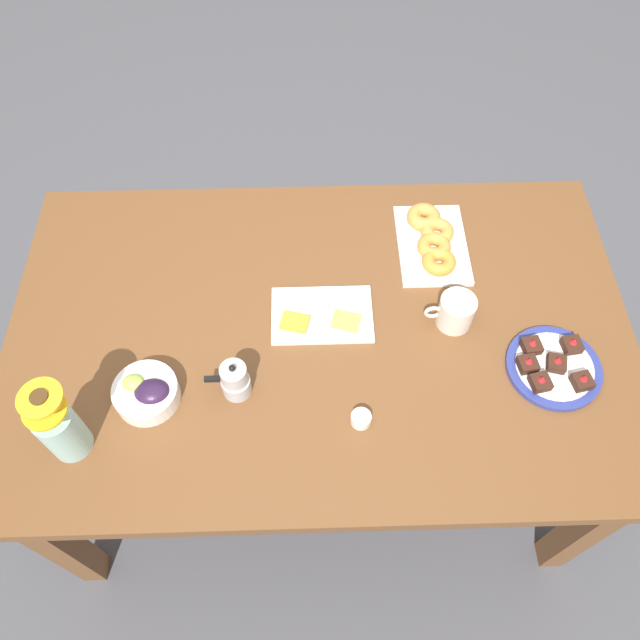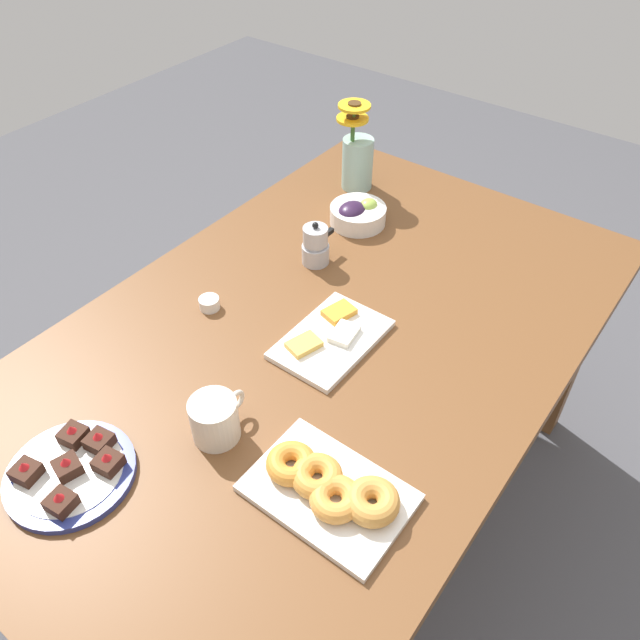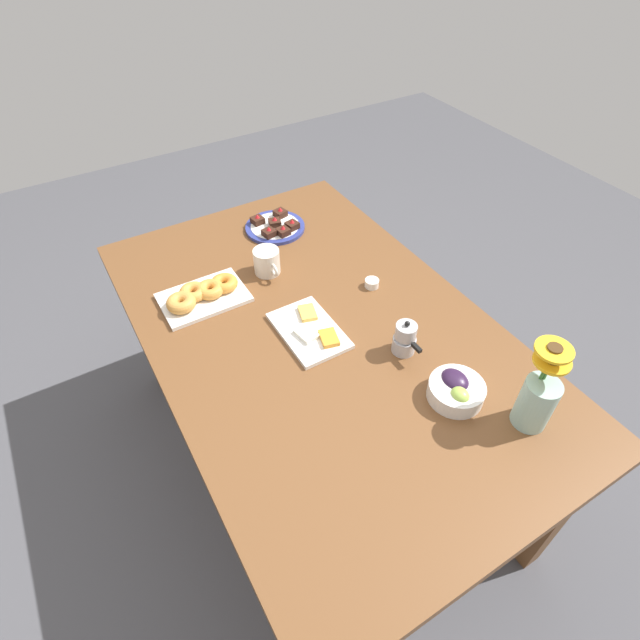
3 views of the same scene
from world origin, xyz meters
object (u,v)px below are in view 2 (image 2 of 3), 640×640
Objects in this scene: dining_table at (320,359)px; cheese_platter at (331,337)px; croissant_platter at (330,488)px; moka_pot at (316,246)px; coffee_mug at (215,419)px; flower_vase at (357,158)px; grape_bowl at (357,214)px; dessert_plate at (71,471)px; jam_cup_honey at (209,303)px.

cheese_platter reaches higher than dining_table.
croissant_platter is 0.68m from moka_pot.
coffee_mug is at bearing -178.01° from dining_table.
flower_vase is 2.22× the size of moka_pot.
dessert_plate is at bearing -177.07° from grape_bowl.
coffee_mug is 0.49× the size of cheese_platter.
flower_vase reaches higher than croissant_platter.
moka_pot reaches higher than grape_bowl.
grape_bowl is at bearing 23.98° from dining_table.
croissant_platter is (-0.31, -0.23, 0.01)m from cheese_platter.
cheese_platter is 0.30m from jam_cup_honey.
cheese_platter is 0.39m from croissant_platter.
flower_vase reaches higher than grape_bowl.
flower_vase is (0.66, 0.04, 0.08)m from jam_cup_honey.
moka_pot is (-0.37, -0.13, -0.04)m from flower_vase.
croissant_platter is 1.22× the size of dessert_plate.
croissant_platter is at bearing -148.63° from grape_bowl.
flower_vase is at bearing 29.95° from cheese_platter.
jam_cup_honey is at bearing 46.79° from coffee_mug.
grape_bowl is 0.58× the size of flower_vase.
coffee_mug reaches higher than dessert_plate.
grape_bowl is at bearing 31.37° from croissant_platter.
cheese_platter is 1.12× the size of dessert_plate.
flower_vase reaches higher than cheese_platter.
dessert_plate is 0.77m from moka_pot.
flower_vase reaches higher than jam_cup_honey.
moka_pot is (-0.21, -0.02, 0.02)m from grape_bowl.
croissant_platter is (-0.73, -0.45, -0.01)m from grape_bowl.
dining_table is at bearing -71.24° from jam_cup_honey.
croissant_platter is at bearing -113.94° from jam_cup_honey.
coffee_mug is at bearing -161.72° from moka_pot.
croissant_platter is (0.02, -0.25, -0.02)m from coffee_mug.
flower_vase reaches higher than dessert_plate.
cheese_platter is at bearing -150.05° from flower_vase.
coffee_mug reaches higher than jam_cup_honey.
croissant_platter is at bearing -140.53° from dining_table.
jam_cup_honey is at bearing 108.76° from dining_table.
cheese_platter is (-0.00, -0.03, 0.09)m from dining_table.
coffee_mug is at bearing 176.25° from cheese_platter.
coffee_mug is at bearing -165.47° from grape_bowl.
croissant_platter is 0.57m from jam_cup_honey.
dessert_plate is (-0.25, 0.40, -0.01)m from croissant_platter.
moka_pot is at bearing -160.65° from flower_vase.
grape_bowl is 3.20× the size of jam_cup_honey.
coffee_mug reaches higher than grape_bowl.
croissant_platter is at bearing -84.87° from coffee_mug.
jam_cup_honey is at bearing 171.54° from grape_bowl.
dining_table is 12.65× the size of coffee_mug.
dining_table is 6.07× the size of flower_vase.
dining_table is 0.59m from dessert_plate.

